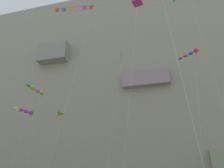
{
  "coord_description": "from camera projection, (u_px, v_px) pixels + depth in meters",
  "views": [
    {
      "loc": [
        4.69,
        -2.42,
        3.39
      ],
      "look_at": [
        -1.09,
        19.96,
        14.44
      ],
      "focal_mm": 34.99,
      "sensor_mm": 36.0,
      "label": 1
    }
  ],
  "objects": [
    {
      "name": "kite_banner_upper_mid",
      "position": [
        74.0,
        13.0,
        29.63
      ],
      "size": [
        5.71,
        4.53,
        26.09
      ],
      "color": "black",
      "rests_on": "ground"
    },
    {
      "name": "kite_windsock_mid_right",
      "position": [
        38.0,
        91.0,
        40.16
      ],
      "size": [
        2.99,
        5.52,
        20.32
      ],
      "color": "#8CCC33",
      "rests_on": "ground"
    },
    {
      "name": "kite_banner_mid_center",
      "position": [
        120.0,
        63.0,
        39.26
      ],
      "size": [
        2.2,
        6.85,
        25.59
      ],
      "color": "black",
      "rests_on": "ground"
    },
    {
      "name": "kite_windsock_high_right",
      "position": [
        191.0,
        53.0,
        30.42
      ],
      "size": [
        2.88,
        3.17,
        20.79
      ],
      "color": "red",
      "rests_on": "ground"
    },
    {
      "name": "kite_delta_far_right",
      "position": [
        56.0,
        120.0,
        36.87
      ],
      "size": [
        1.37,
        5.35,
        14.27
      ],
      "color": "#8CCC33",
      "rests_on": "ground"
    },
    {
      "name": "cliff_face",
      "position": [
        149.0,
        86.0,
        77.61
      ],
      "size": [
        180.0,
        28.57,
        72.24
      ],
      "color": "gray",
      "rests_on": "ground"
    },
    {
      "name": "kite_windsock_low_center",
      "position": [
        27.0,
        112.0,
        40.51
      ],
      "size": [
        2.97,
        4.43,
        16.79
      ],
      "color": "purple",
      "rests_on": "ground"
    }
  ]
}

